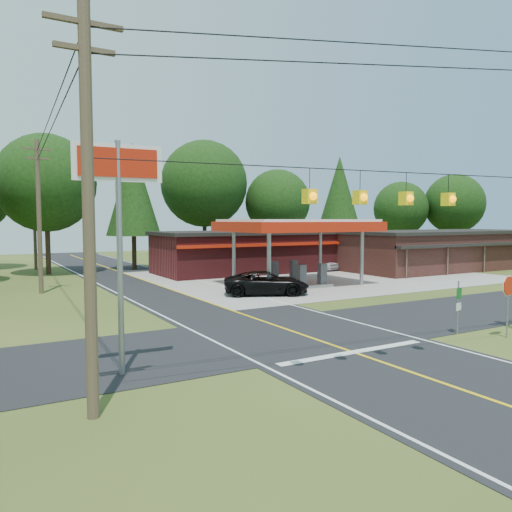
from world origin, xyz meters
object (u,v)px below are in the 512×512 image
gas_canopy (298,228)px  suv_car (266,283)px  octagonal_stop_sign (509,291)px  sedan_car (319,263)px  big_stop_sign (119,201)px

gas_canopy → suv_car: bearing=-146.3°
suv_car → octagonal_stop_sign: bearing=-144.9°
gas_canopy → suv_car: (-4.50, -3.00, -3.51)m
sedan_car → big_stop_sign: (-25.00, -23.01, 4.71)m
gas_canopy → big_stop_sign: big_stop_sign is taller
suv_car → big_stop_sign: 17.95m
gas_canopy → sedan_car: (8.00, 8.00, -3.56)m
sedan_car → octagonal_stop_sign: bearing=-122.8°
suv_car → octagonal_stop_sign: octagonal_stop_sign is taller
suv_car → octagonal_stop_sign: (2.50, -14.96, 1.19)m
big_stop_sign → octagonal_stop_sign: (15.00, -2.95, -3.47)m
big_stop_sign → octagonal_stop_sign: big_stop_sign is taller
gas_canopy → big_stop_sign: 22.71m
big_stop_sign → octagonal_stop_sign: bearing=-11.1°
octagonal_stop_sign → sedan_car: bearing=68.9°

